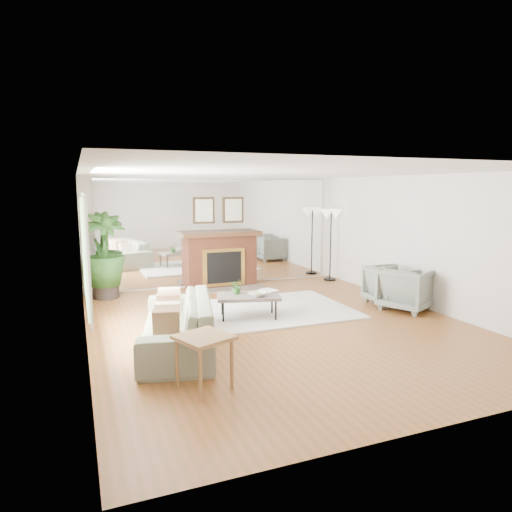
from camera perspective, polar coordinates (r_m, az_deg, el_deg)
name	(u,v)px	position (r m, az deg, el deg)	size (l,w,h in m)	color
ground	(281,326)	(7.62, 3.12, -8.70)	(7.00, 7.00, 0.00)	brown
wall_left	(83,262)	(6.68, -20.76, -0.68)	(0.02, 7.00, 2.50)	silver
wall_right	(428,243)	(9.02, 20.72, 1.57)	(0.02, 7.00, 2.50)	silver
wall_back	(218,232)	(10.60, -4.76, 3.05)	(6.00, 0.02, 2.50)	silver
mirror_panel	(218,232)	(10.58, -4.73, 3.04)	(5.40, 0.04, 2.40)	silver
window_panel	(85,251)	(7.06, -20.62, 0.62)	(0.04, 2.40, 1.50)	#B2E09E
fireplace	(221,258)	(10.45, -4.35, -0.29)	(1.85, 0.83, 2.05)	brown
area_rug	(264,311)	(8.45, 1.00, -6.84)	(3.13, 2.24, 0.03)	white
coffee_table	(248,297)	(7.89, -0.96, -5.14)	(1.20, 0.88, 0.43)	#685B52
sofa	(177,323)	(6.64, -9.86, -8.25)	(2.43, 0.95, 0.71)	gray
armchair_back	(391,285)	(9.30, 16.48, -3.51)	(0.80, 0.82, 0.75)	gray
armchair_front	(406,289)	(8.95, 18.29, -3.91)	(0.84, 0.87, 0.79)	gray
side_table	(204,344)	(5.22, -6.52, -10.90)	(0.71, 0.71, 0.62)	olive
potted_ficus	(104,253)	(9.81, -18.42, 0.41)	(1.07, 1.07, 1.77)	black
floor_lamp	(331,220)	(11.21, 9.38, 4.49)	(0.57, 0.32, 1.75)	black
tabletop_plant	(237,286)	(7.94, -2.42, -3.80)	(0.24, 0.21, 0.27)	#336324
fruit_bowl	(257,294)	(7.76, 0.12, -4.82)	(0.28, 0.28, 0.07)	olive
book	(264,291)	(8.08, 0.98, -4.46)	(0.24, 0.32, 0.02)	olive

